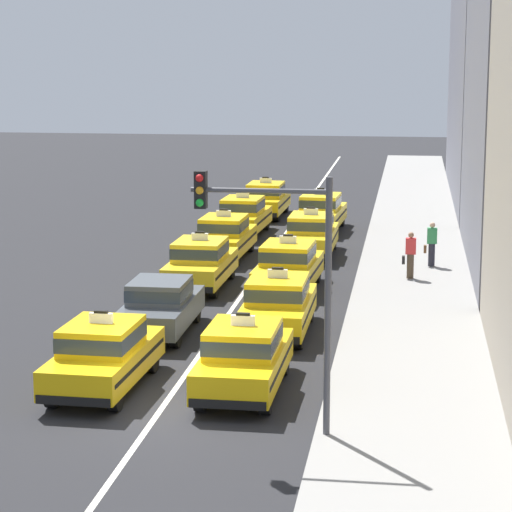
% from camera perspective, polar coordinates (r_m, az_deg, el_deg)
% --- Properties ---
extents(ground_plane, '(160.00, 160.00, 0.00)m').
position_cam_1_polar(ground_plane, '(25.02, -5.00, -8.01)').
color(ground_plane, '#232326').
extents(lane_stripe_left_right, '(0.14, 80.00, 0.01)m').
position_cam_1_polar(lane_stripe_left_right, '(44.14, 0.87, 0.24)').
color(lane_stripe_left_right, silver).
rests_on(lane_stripe_left_right, ground).
extents(sidewalk_curb, '(4.00, 90.00, 0.15)m').
position_cam_1_polar(sidewalk_curb, '(38.88, 8.14, -1.19)').
color(sidewalk_curb, gray).
rests_on(sidewalk_curb, ground).
extents(taxi_left_nearest, '(1.95, 4.61, 1.96)m').
position_cam_1_polar(taxi_left_nearest, '(26.45, -7.90, -5.04)').
color(taxi_left_nearest, black).
rests_on(taxi_left_nearest, ground).
extents(sedan_left_second, '(1.78, 4.31, 1.58)m').
position_cam_1_polar(sedan_left_second, '(31.39, -4.98, -2.53)').
color(sedan_left_second, black).
rests_on(sedan_left_second, ground).
extents(taxi_left_third, '(1.88, 4.58, 1.96)m').
position_cam_1_polar(taxi_left_third, '(37.34, -2.88, -0.33)').
color(taxi_left_third, black).
rests_on(taxi_left_third, ground).
extents(taxi_left_fourth, '(1.93, 4.60, 1.96)m').
position_cam_1_polar(taxi_left_fourth, '(42.55, -1.66, 1.04)').
color(taxi_left_fourth, black).
rests_on(taxi_left_fourth, ground).
extents(taxi_left_fifth, '(1.99, 4.63, 1.96)m').
position_cam_1_polar(taxi_left_fifth, '(47.90, -0.67, 2.13)').
color(taxi_left_fifth, black).
rests_on(taxi_left_fifth, ground).
extents(taxi_left_sixth, '(1.90, 4.59, 1.96)m').
position_cam_1_polar(taxi_left_sixth, '(53.20, 0.52, 2.98)').
color(taxi_left_sixth, black).
rests_on(taxi_left_sixth, ground).
extents(taxi_right_nearest, '(1.86, 4.58, 1.96)m').
position_cam_1_polar(taxi_right_nearest, '(25.98, -0.64, -5.23)').
color(taxi_right_nearest, black).
rests_on(taxi_right_nearest, ground).
extents(taxi_right_second, '(1.82, 4.56, 1.96)m').
position_cam_1_polar(taxi_right_second, '(31.23, 1.14, -2.50)').
color(taxi_right_second, black).
rests_on(taxi_right_second, ground).
extents(taxi_right_third, '(2.02, 4.64, 1.96)m').
position_cam_1_polar(taxi_right_third, '(36.72, 1.68, -0.51)').
color(taxi_right_third, black).
rests_on(taxi_right_third, ground).
extents(taxi_right_fourth, '(1.86, 4.58, 1.96)m').
position_cam_1_polar(taxi_right_fourth, '(43.05, 2.86, 1.14)').
color(taxi_right_fourth, black).
rests_on(taxi_right_fourth, ground).
extents(taxi_right_fifth, '(2.05, 4.65, 1.96)m').
position_cam_1_polar(taxi_right_fifth, '(49.04, 3.37, 2.31)').
color(taxi_right_fifth, black).
rests_on(taxi_right_fifth, ground).
extents(pedestrian_near_crosswalk, '(0.47, 0.24, 1.63)m').
position_cam_1_polar(pedestrian_near_crosswalk, '(38.48, 7.99, 0.04)').
color(pedestrian_near_crosswalk, '#473828').
rests_on(pedestrian_near_crosswalk, sidewalk_curb).
extents(pedestrian_mid_block, '(0.47, 0.24, 1.63)m').
position_cam_1_polar(pedestrian_mid_block, '(40.76, 9.08, 0.61)').
color(pedestrian_mid_block, '#23232D').
rests_on(pedestrian_mid_block, sidewalk_curb).
extents(traffic_light_pole, '(2.87, 0.33, 5.58)m').
position_cam_1_polar(traffic_light_pole, '(22.25, 1.29, -0.14)').
color(traffic_light_pole, '#47474C').
rests_on(traffic_light_pole, ground).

